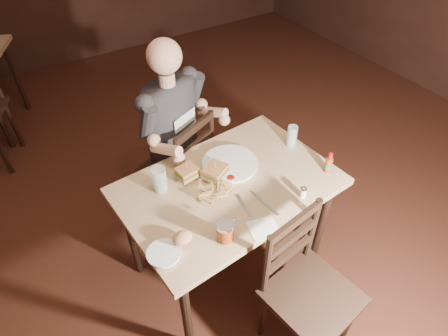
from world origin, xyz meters
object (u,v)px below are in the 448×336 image
diner (175,114)px  chair_near (313,297)px  dinner_plate (230,164)px  side_plate (164,254)px  glass_left (159,179)px  glass_right (292,136)px  chair_far (176,168)px  main_table (229,194)px  syrup_dispenser (225,231)px  hot_sauce (329,163)px

diner → chair_near: bearing=-106.8°
dinner_plate → side_plate: size_ratio=2.02×
glass_left → glass_right: bearing=-5.5°
diner → side_plate: 0.92m
chair_far → diner: diner is taller
main_table → chair_far: chair_far is taller
glass_left → syrup_dispenser: (0.12, -0.46, -0.02)m
main_table → glass_left: glass_left is taller
chair_near → glass_left: (-0.43, 0.81, 0.39)m
glass_right → glass_left: bearing=174.5°
main_table → glass_right: glass_right is taller
main_table → diner: (-0.04, 0.55, 0.24)m
diner → glass_right: bearing=-64.0°
chair_far → side_plate: (-0.45, -0.82, 0.32)m
dinner_plate → glass_left: bearing=175.0°
diner → glass_right: size_ratio=6.69×
chair_near → dinner_plate: (-0.01, 0.77, 0.33)m
syrup_dispenser → side_plate: (-0.29, 0.07, -0.05)m
chair_near → chair_far: bearing=88.5°
dinner_plate → glass_right: 0.42m
chair_far → glass_left: 0.64m
diner → hot_sauce: bearing=-76.7°
chair_far → side_plate: 0.99m
chair_far → diner: (0.02, -0.04, 0.48)m
diner → glass_left: size_ratio=6.28×
glass_left → side_plate: bearing=-113.3°
diner → hot_sauce: (0.56, -0.76, -0.09)m
glass_right → chair_far: bearing=137.6°
dinner_plate → side_plate: bearing=-149.1°
glass_left → syrup_dispenser: 0.48m
hot_sauce → syrup_dispenser: hot_sauce is taller
diner → glass_left: diner is taller
dinner_plate → glass_right: (0.42, -0.04, 0.06)m
diner → hot_sauce: diner is taller
chair_far → chair_near: bearing=73.8°
chair_far → glass_right: same height
glass_left → side_plate: glass_left is taller
chair_far → glass_right: bearing=114.4°
hot_sauce → syrup_dispenser: 0.75m
chair_far → syrup_dispenser: chair_far is taller
chair_near → dinner_plate: bearing=82.3°
chair_near → glass_right: glass_right is taller
main_table → syrup_dispenser: 0.39m
chair_far → hot_sauce: 1.06m
chair_near → syrup_dispenser: 0.60m
chair_far → hot_sauce: (0.58, -0.80, 0.38)m
syrup_dispenser → side_plate: syrup_dispenser is taller
hot_sauce → glass_right: bearing=94.3°
dinner_plate → main_table: bearing=-124.7°
side_plate → main_table: bearing=24.3°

